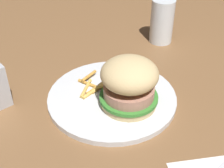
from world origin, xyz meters
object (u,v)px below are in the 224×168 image
object	(u,v)px
drink_glass	(162,23)
fries_pile	(96,85)
plate	(112,97)
sandwich	(129,83)

from	to	relation	value
drink_glass	fries_pile	bearing A→B (deg)	-145.51
plate	drink_glass	size ratio (longest dim) A/B	2.26
sandwich	fries_pile	size ratio (longest dim) A/B	1.23
plate	sandwich	xyz separation A→B (m)	(0.02, -0.04, 0.06)
plate	sandwich	distance (m)	0.07
sandwich	drink_glass	world-z (taller)	drink_glass
fries_pile	drink_glass	world-z (taller)	drink_glass
sandwich	plate	bearing A→B (deg)	120.52
fries_pile	drink_glass	bearing A→B (deg)	34.49
sandwich	drink_glass	size ratio (longest dim) A/B	0.99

